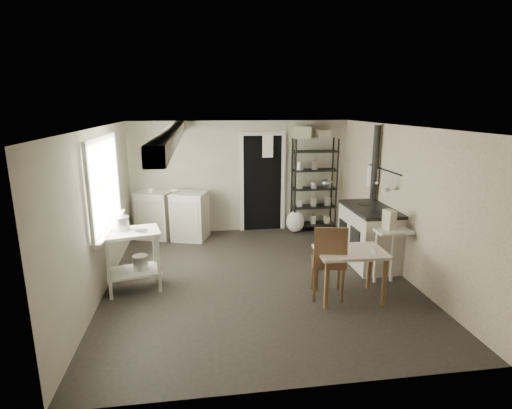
{
  "coord_description": "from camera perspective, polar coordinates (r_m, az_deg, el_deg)",
  "views": [
    {
      "loc": [
        -0.85,
        -5.64,
        2.59
      ],
      "look_at": [
        0.0,
        0.3,
        1.1
      ],
      "focal_mm": 28.0,
      "sensor_mm": 36.0,
      "label": 1
    }
  ],
  "objects": [
    {
      "name": "floor",
      "position": [
        6.27,
        0.4,
        -10.47
      ],
      "size": [
        5.0,
        5.0,
        0.0
      ],
      "primitive_type": "plane",
      "color": "black",
      "rests_on": "ground"
    },
    {
      "name": "ceiling",
      "position": [
        5.71,
        0.44,
        11.03
      ],
      "size": [
        5.0,
        5.0,
        0.0
      ],
      "primitive_type": "plane",
      "rotation": [
        3.14,
        0.0,
        0.0
      ],
      "color": "white",
      "rests_on": "wall_back"
    },
    {
      "name": "wall_back",
      "position": [
        8.31,
        -2.16,
        3.95
      ],
      "size": [
        4.5,
        0.02,
        2.3
      ],
      "primitive_type": "cube",
      "color": "#B7B19C",
      "rests_on": "ground"
    },
    {
      "name": "wall_front",
      "position": [
        3.56,
        6.53,
        -10.01
      ],
      "size": [
        4.5,
        0.02,
        2.3
      ],
      "primitive_type": "cube",
      "color": "#B7B19C",
      "rests_on": "ground"
    },
    {
      "name": "wall_left",
      "position": [
        5.99,
        -21.4,
        -0.96
      ],
      "size": [
        0.02,
        5.0,
        2.3
      ],
      "primitive_type": "cube",
      "color": "#B7B19C",
      "rests_on": "ground"
    },
    {
      "name": "wall_right",
      "position": [
        6.6,
        20.12,
        0.47
      ],
      "size": [
        0.02,
        5.0,
        2.3
      ],
      "primitive_type": "cube",
      "color": "#B7B19C",
      "rests_on": "ground"
    },
    {
      "name": "window",
      "position": [
        6.1,
        -21.0,
        2.71
      ],
      "size": [
        0.12,
        1.76,
        1.28
      ],
      "primitive_type": null,
      "color": "silver",
      "rests_on": "wall_left"
    },
    {
      "name": "doorway",
      "position": [
        8.37,
        0.94,
        2.98
      ],
      "size": [
        0.96,
        0.1,
        2.08
      ],
      "primitive_type": null,
      "color": "silver",
      "rests_on": "ground"
    },
    {
      "name": "ceiling_beam",
      "position": [
        5.67,
        -11.83,
        9.7
      ],
      "size": [
        0.18,
        5.0,
        0.18
      ],
      "primitive_type": null,
      "color": "silver",
      "rests_on": "ceiling"
    },
    {
      "name": "wallpaper_panel",
      "position": [
        6.59,
        20.04,
        0.47
      ],
      "size": [
        0.01,
        5.0,
        2.3
      ],
      "primitive_type": null,
      "color": "beige",
      "rests_on": "wall_right"
    },
    {
      "name": "utensil_rail",
      "position": [
        7.02,
        17.68,
        4.76
      ],
      "size": [
        0.06,
        1.2,
        0.44
      ],
      "primitive_type": null,
      "color": "#B0B0B2",
      "rests_on": "wall_right"
    },
    {
      "name": "prep_table",
      "position": [
        6.03,
        -17.13,
        -8.01
      ],
      "size": [
        0.87,
        0.71,
        0.88
      ],
      "primitive_type": null,
      "rotation": [
        0.0,
        0.0,
        0.22
      ],
      "color": "silver",
      "rests_on": "ground"
    },
    {
      "name": "stockpot",
      "position": [
        5.96,
        -18.81,
        -2.91
      ],
      "size": [
        0.29,
        0.29,
        0.27
      ],
      "primitive_type": "cylinder",
      "rotation": [
        0.0,
        0.0,
        0.21
      ],
      "color": "#B0B0B2",
      "rests_on": "prep_table"
    },
    {
      "name": "saucepan",
      "position": [
        5.81,
        -16.05,
        -4.04
      ],
      "size": [
        0.22,
        0.22,
        0.1
      ],
      "primitive_type": "cylinder",
      "rotation": [
        0.0,
        0.0,
        0.31
      ],
      "color": "#B0B0B2",
      "rests_on": "prep_table"
    },
    {
      "name": "bucket",
      "position": [
        6.04,
        -16.16,
        -8.05
      ],
      "size": [
        0.23,
        0.23,
        0.23
      ],
      "primitive_type": "cylinder",
      "rotation": [
        0.0,
        0.0,
        -0.08
      ],
      "color": "#B0B0B2",
      "rests_on": "prep_table"
    },
    {
      "name": "base_cabinets",
      "position": [
        8.13,
        -11.81,
        -1.56
      ],
      "size": [
        1.56,
        1.02,
        0.94
      ],
      "primitive_type": null,
      "rotation": [
        0.0,
        0.0,
        -0.3
      ],
      "color": "beige",
      "rests_on": "ground"
    },
    {
      "name": "mixing_bowl",
      "position": [
        7.97,
        -11.55,
        1.78
      ],
      "size": [
        0.34,
        0.34,
        0.06
      ],
      "primitive_type": "imported",
      "rotation": [
        0.0,
        0.0,
        0.4
      ],
      "color": "white",
      "rests_on": "base_cabinets"
    },
    {
      "name": "counter_cup",
      "position": [
        7.91,
        -14.77,
        1.67
      ],
      "size": [
        0.16,
        0.16,
        0.1
      ],
      "primitive_type": "imported",
      "rotation": [
        0.0,
        0.0,
        0.23
      ],
      "color": "white",
      "rests_on": "base_cabinets"
    },
    {
      "name": "shelf_rack",
      "position": [
        8.45,
        8.27,
        2.6
      ],
      "size": [
        0.92,
        0.36,
        1.95
      ],
      "primitive_type": null,
      "rotation": [
        0.0,
        0.0,
        0.0
      ],
      "color": "black",
      "rests_on": "ground"
    },
    {
      "name": "shelf_jar",
      "position": [
        8.29,
        6.06,
        5.33
      ],
      "size": [
        0.11,
        0.11,
        0.18
      ],
      "primitive_type": "imported",
      "rotation": [
        0.0,
        0.0,
        -0.42
      ],
      "color": "white",
      "rests_on": "shelf_rack"
    },
    {
      "name": "storage_box_a",
      "position": [
        8.28,
        6.68,
        9.83
      ],
      "size": [
        0.42,
        0.39,
        0.24
      ],
      "primitive_type": "cube",
      "rotation": [
        0.0,
        0.0,
        -0.29
      ],
      "color": "beige",
      "rests_on": "shelf_rack"
    },
    {
      "name": "storage_box_b",
      "position": [
        8.41,
        9.48,
        9.66
      ],
      "size": [
        0.28,
        0.27,
        0.17
      ],
      "primitive_type": "cube",
      "rotation": [
        0.0,
        0.0,
        0.11
      ],
      "color": "beige",
      "rests_on": "shelf_rack"
    },
    {
      "name": "stove",
      "position": [
        6.95,
        15.84,
        -4.62
      ],
      "size": [
        0.69,
        1.23,
        0.97
      ],
      "primitive_type": null,
      "rotation": [
        0.0,
        0.0,
        -0.01
      ],
      "color": "beige",
      "rests_on": "ground"
    },
    {
      "name": "stovepipe",
      "position": [
        7.21,
        16.64,
        5.38
      ],
      "size": [
        0.12,
        0.12,
        1.53
      ],
      "primitive_type": null,
      "rotation": [
        0.0,
        0.0,
        0.01
      ],
      "color": "black",
      "rests_on": "stove"
    },
    {
      "name": "side_ledge",
      "position": [
        6.33,
        18.81,
        -6.78
      ],
      "size": [
        0.54,
        0.3,
        0.81
      ],
      "primitive_type": null,
      "rotation": [
        0.0,
        0.0,
        0.02
      ],
      "color": "silver",
      "rests_on": "ground"
    },
    {
      "name": "oats_box",
      "position": [
        6.18,
        18.52,
        -1.61
      ],
      "size": [
        0.15,
        0.21,
        0.29
      ],
      "primitive_type": "cube",
      "rotation": [
        0.0,
        0.0,
        0.19
      ],
      "color": "beige",
      "rests_on": "side_ledge"
    },
    {
      "name": "work_table",
      "position": [
        5.67,
        13.2,
        -9.39
      ],
      "size": [
        0.93,
        0.66,
        0.69
      ],
      "primitive_type": null,
      "rotation": [
        0.0,
        0.0,
        -0.03
      ],
      "color": "beige",
      "rests_on": "ground"
    },
    {
      "name": "table_cup",
      "position": [
        5.48,
        16.58,
        -5.67
      ],
      "size": [
        0.11,
        0.11,
        0.09
      ],
      "primitive_type": "imported",
      "rotation": [
        0.0,
        0.0,
        0.22
      ],
      "color": "white",
      "rests_on": "work_table"
    },
    {
      "name": "chair",
      "position": [
        5.63,
        10.23,
        -8.23
      ],
      "size": [
        0.52,
        0.54,
        1.06
      ],
      "primitive_type": null,
      "rotation": [
        0.0,
        0.0,
        -0.2
      ],
      "color": "#533723",
      "rests_on": "ground"
    },
    {
      "name": "flour_sack",
      "position": [
        8.4,
        5.63,
        -2.38
      ],
      "size": [
        0.45,
        0.4,
        0.45
      ],
      "primitive_type": "ellipsoid",
      "rotation": [
        0.0,
        0.0,
        0.25
      ],
      "color": "white",
      "rests_on": "ground"
    },
    {
      "name": "floor_crock",
      "position": [
        6.51,
        15.56,
        -9.34
      ],
      "size": [
        0.15,
        0.15,
        0.15
      ],
      "primitive_type": "cylinder",
      "rotation": [
        0.0,
        0.0,
        -0.38
      ],
      "color": "white",
      "rests_on": "ground"
    }
  ]
}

